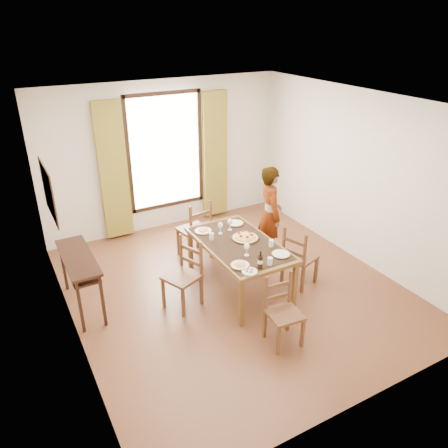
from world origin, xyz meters
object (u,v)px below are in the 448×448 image
man (270,214)px  pasta_platter (245,236)px  dining_table (239,247)px  console_table (79,264)px

man → pasta_platter: (-0.74, -0.46, 0.01)m
dining_table → man: 1.02m
console_table → pasta_platter: (2.24, -0.58, 0.12)m
console_table → dining_table: bearing=-16.8°
console_table → pasta_platter: size_ratio=3.00×
console_table → man: (2.98, -0.12, 0.11)m
dining_table → pasta_platter: size_ratio=4.19×
dining_table → man: bearing=30.6°
man → console_table: bearing=103.3°
dining_table → man: man is taller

